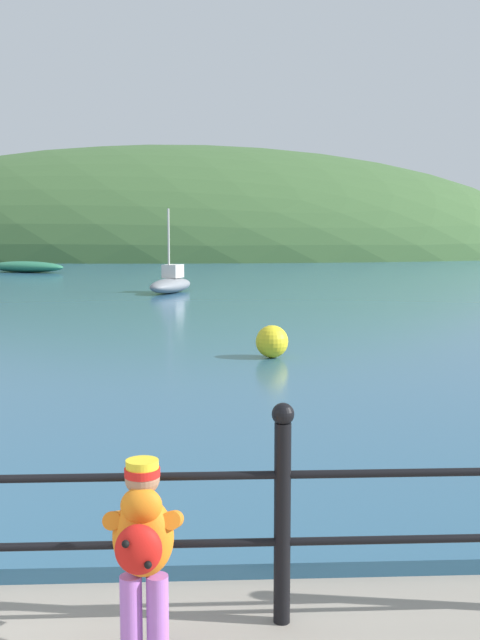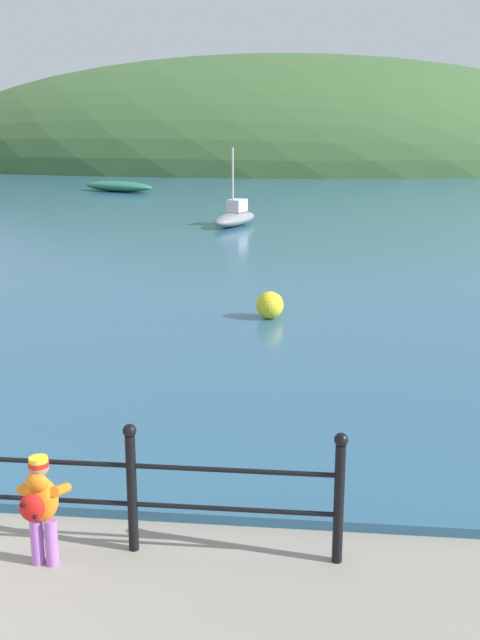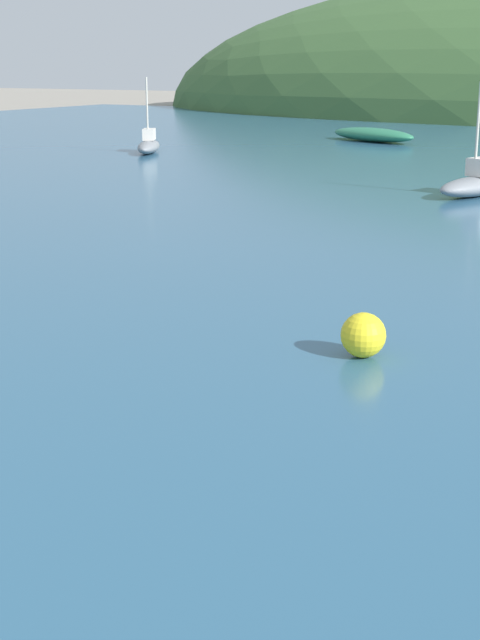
{
  "view_description": "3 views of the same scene",
  "coord_description": "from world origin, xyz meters",
  "px_view_note": "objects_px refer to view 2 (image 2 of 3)",
  "views": [
    {
      "loc": [
        2.63,
        -2.32,
        2.08
      ],
      "look_at": [
        3.0,
        5.5,
        1.19
      ],
      "focal_mm": 42.0,
      "sensor_mm": 36.0,
      "label": 1
    },
    {
      "loc": [
        4.62,
        -4.37,
        3.69
      ],
      "look_at": [
        3.53,
        5.84,
        1.03
      ],
      "focal_mm": 42.0,
      "sensor_mm": 36.0,
      "label": 2
    },
    {
      "loc": [
        7.23,
        0.29,
        3.4
      ],
      "look_at": [
        3.44,
        7.15,
        1.13
      ],
      "focal_mm": 50.0,
      "sensor_mm": 36.0,
      "label": 3
    }
  ],
  "objects_px": {
    "mooring_buoy": "(270,305)",
    "boat_mid_harbor": "(235,217)",
    "child_in_coat": "(40,501)",
    "boat_green_fishing": "(118,186)"
  },
  "relations": [
    {
      "from": "child_in_coat",
      "to": "mooring_buoy",
      "type": "relative_size",
      "value": 1.9
    },
    {
      "from": "child_in_coat",
      "to": "mooring_buoy",
      "type": "bearing_deg",
      "value": 80.66
    },
    {
      "from": "child_in_coat",
      "to": "boat_green_fishing",
      "type": "distance_m",
      "value": 37.82
    },
    {
      "from": "boat_mid_harbor",
      "to": "mooring_buoy",
      "type": "relative_size",
      "value": 5.84
    },
    {
      "from": "boat_mid_harbor",
      "to": "mooring_buoy",
      "type": "distance_m",
      "value": 13.99
    },
    {
      "from": "boat_green_fishing",
      "to": "mooring_buoy",
      "type": "xyz_separation_m",
      "value": [
        10.57,
        -28.25,
        -0.03
      ]
    },
    {
      "from": "mooring_buoy",
      "to": "boat_mid_harbor",
      "type": "bearing_deg",
      "value": 99.23
    },
    {
      "from": "boat_green_fishing",
      "to": "mooring_buoy",
      "type": "relative_size",
      "value": 9.12
    },
    {
      "from": "child_in_coat",
      "to": "boat_green_fishing",
      "type": "height_order",
      "value": "child_in_coat"
    },
    {
      "from": "boat_green_fishing",
      "to": "mooring_buoy",
      "type": "bearing_deg",
      "value": -69.48
    }
  ]
}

